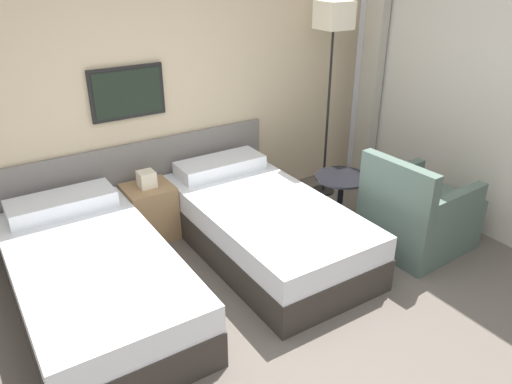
# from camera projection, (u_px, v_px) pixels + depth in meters

# --- Properties ---
(ground_plane) EXTENTS (16.00, 16.00, 0.00)m
(ground_plane) POSITION_uv_depth(u_px,v_px,m) (301.00, 354.00, 3.22)
(ground_plane) COLOR #5B544C
(wall_headboard) EXTENTS (10.00, 0.10, 2.70)m
(wall_headboard) POSITION_uv_depth(u_px,v_px,m) (151.00, 84.00, 4.32)
(wall_headboard) COLOR #C6B28E
(wall_headboard) RESTS_ON ground_plane
(bed_near_door) EXTENTS (1.02, 1.98, 0.60)m
(bed_near_door) POSITION_uv_depth(u_px,v_px,m) (94.00, 279.00, 3.54)
(bed_near_door) COLOR #332D28
(bed_near_door) RESTS_ON ground_plane
(bed_near_window) EXTENTS (1.02, 1.98, 0.60)m
(bed_near_window) POSITION_uv_depth(u_px,v_px,m) (263.00, 225.00, 4.24)
(bed_near_window) COLOR #332D28
(bed_near_window) RESTS_ON ground_plane
(nightstand) EXTENTS (0.41, 0.38, 0.64)m
(nightstand) POSITION_uv_depth(u_px,v_px,m) (150.00, 211.00, 4.44)
(nightstand) COLOR #9E7A51
(nightstand) RESTS_ON ground_plane
(floor_lamp) EXTENTS (0.29, 0.29, 1.94)m
(floor_lamp) POSITION_uv_depth(u_px,v_px,m) (333.00, 29.00, 4.66)
(floor_lamp) COLOR black
(floor_lamp) RESTS_ON ground_plane
(side_table) EXTENTS (0.48, 0.48, 0.55)m
(side_table) POSITION_uv_depth(u_px,v_px,m) (341.00, 193.00, 4.49)
(side_table) COLOR black
(side_table) RESTS_ON ground_plane
(armchair) EXTENTS (0.87, 0.76, 0.87)m
(armchair) POSITION_uv_depth(u_px,v_px,m) (417.00, 217.00, 4.28)
(armchair) COLOR #4C6056
(armchair) RESTS_ON ground_plane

